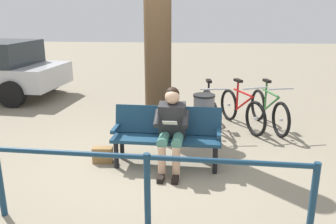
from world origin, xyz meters
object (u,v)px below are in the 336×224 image
bench (167,132)px  person_reading (171,126)px  bicycle_purple (241,110)px  bicycle_red (269,110)px  tree_trunk (158,33)px  litter_bin (203,119)px  handbag (103,155)px  bicycle_green (209,111)px

bench → person_reading: (-0.08, 0.17, 0.16)m
bicycle_purple → bicycle_red: bearing=67.5°
tree_trunk → litter_bin: bearing=163.1°
person_reading → bicycle_purple: bearing=-119.9°
handbag → bicycle_purple: (-2.30, -1.84, 0.24)m
handbag → bicycle_purple: 2.95m
handbag → tree_trunk: size_ratio=0.08×
bench → bicycle_red: size_ratio=0.98×
litter_bin → tree_trunk: bearing=-16.9°
bench → bicycle_green: bearing=-109.7°
person_reading → bicycle_green: 1.99m
bicycle_red → bicycle_purple: bearing=-103.0°
litter_bin → bicycle_green: bicycle_green is taller
handbag → tree_trunk: (-0.73, -1.19, 1.75)m
bench → litter_bin: bench is taller
bicycle_purple → tree_trunk: bearing=-91.2°
bicycle_red → handbag: bearing=-70.9°
person_reading → bicycle_red: 2.67m
person_reading → litter_bin: (-0.48, -1.07, -0.23)m
tree_trunk → bicycle_purple: tree_trunk is taller
litter_bin → bicycle_purple: bicycle_purple is taller
tree_trunk → person_reading: bearing=104.1°
bench → bicycle_purple: bearing=-123.9°
bench → handbag: 1.06m
tree_trunk → bench: bearing=102.5°
litter_bin → bicycle_green: size_ratio=0.52×
handbag → bicycle_red: (-2.83, -1.85, 0.24)m
tree_trunk → bicycle_red: tree_trunk is taller
tree_trunk → bicycle_green: tree_trunk is taller
bench → person_reading: person_reading is taller
tree_trunk → litter_bin: size_ratio=4.31×
handbag → bicycle_green: 2.42m
handbag → bicycle_purple: bearing=-141.4°
bicycle_purple → handbag: bearing=-74.9°
handbag → bicycle_purple: bicycle_purple is taller
tree_trunk → bicycle_red: bearing=-162.7°
bicycle_red → bicycle_purple: same height
bench → bicycle_purple: size_ratio=1.03×
handbag → litter_bin: litter_bin is taller
tree_trunk → litter_bin: 1.67m
tree_trunk → bicycle_red: size_ratio=2.28×
handbag → bicycle_red: bicycle_red is taller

